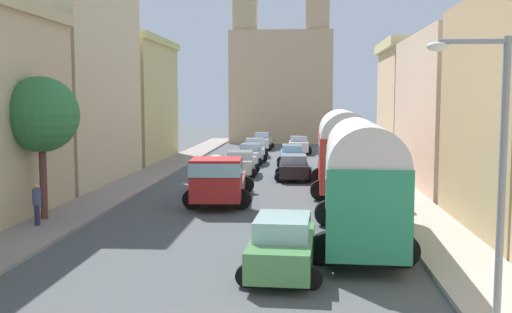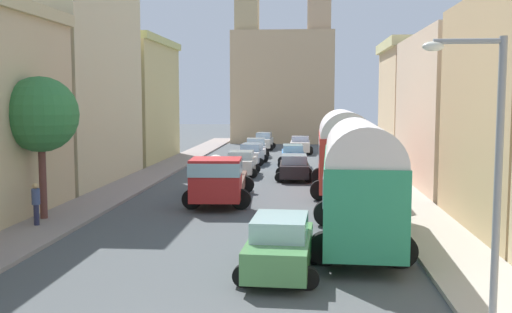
% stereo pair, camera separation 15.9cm
% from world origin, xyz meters
% --- Properties ---
extents(ground_plane, '(154.00, 154.00, 0.00)m').
position_xyz_m(ground_plane, '(0.00, 27.00, 0.00)').
color(ground_plane, '#4C5053').
extents(sidewalk_left, '(2.50, 70.00, 0.14)m').
position_xyz_m(sidewalk_left, '(-7.25, 27.00, 0.07)').
color(sidewalk_left, gray).
rests_on(sidewalk_left, ground).
extents(sidewalk_right, '(2.50, 70.00, 0.14)m').
position_xyz_m(sidewalk_right, '(7.25, 27.00, 0.07)').
color(sidewalk_right, '#B4AA9D').
rests_on(sidewalk_right, ground).
extents(building_left_2, '(4.47, 11.58, 13.51)m').
position_xyz_m(building_left_2, '(-10.53, 24.27, 6.79)').
color(building_left_2, beige).
rests_on(building_left_2, ground).
extents(building_left_3, '(5.19, 11.15, 9.60)m').
position_xyz_m(building_left_3, '(-10.86, 36.47, 4.83)').
color(building_left_3, tan).
rests_on(building_left_3, ground).
extents(building_right_2, '(5.10, 12.10, 8.49)m').
position_xyz_m(building_right_2, '(11.05, 24.45, 4.24)').
color(building_right_2, beige).
rests_on(building_right_2, ground).
extents(building_right_3, '(6.52, 9.04, 9.15)m').
position_xyz_m(building_right_3, '(11.46, 35.46, 4.61)').
color(building_right_3, beige).
rests_on(building_right_3, ground).
extents(distant_church, '(11.28, 6.91, 20.89)m').
position_xyz_m(distant_church, '(-0.00, 57.95, 7.20)').
color(distant_church, tan).
rests_on(distant_church, ground).
extents(parked_bus_0, '(3.41, 8.86, 4.18)m').
position_xyz_m(parked_bus_0, '(4.37, 10.64, 2.34)').
color(parked_bus_0, '#2C9264').
rests_on(parked_bus_0, ground).
extents(parked_bus_1, '(3.47, 8.30, 4.32)m').
position_xyz_m(parked_bus_1, '(4.53, 21.71, 2.39)').
color(parked_bus_1, red).
rests_on(parked_bus_1, ground).
extents(cargo_truck_0, '(3.34, 7.55, 2.30)m').
position_xyz_m(cargo_truck_0, '(-1.46, 17.98, 1.22)').
color(cargo_truck_0, red).
rests_on(cargo_truck_0, ground).
extents(car_0, '(2.29, 3.84, 1.59)m').
position_xyz_m(car_0, '(-1.52, 28.13, 0.80)').
color(car_0, silver).
rests_on(car_0, ground).
extents(car_1, '(2.37, 4.25, 1.57)m').
position_xyz_m(car_1, '(-1.46, 34.87, 0.79)').
color(car_1, silver).
rests_on(car_1, ground).
extents(car_2, '(2.49, 4.15, 1.55)m').
position_xyz_m(car_2, '(-1.66, 40.94, 0.77)').
color(car_2, silver).
rests_on(car_2, ground).
extents(car_3, '(2.20, 3.85, 1.66)m').
position_xyz_m(car_3, '(-1.44, 47.72, 0.83)').
color(car_3, silver).
rests_on(car_3, ground).
extents(car_4, '(2.40, 4.18, 1.65)m').
position_xyz_m(car_4, '(1.86, 6.92, 0.82)').
color(car_4, '#4F8F4F').
rests_on(car_4, ground).
extents(car_5, '(2.37, 4.04, 1.53)m').
position_xyz_m(car_5, '(1.89, 26.55, 0.77)').
color(car_5, black).
rests_on(car_5, ground).
extents(car_6, '(2.30, 4.41, 1.60)m').
position_xyz_m(car_6, '(1.66, 33.51, 0.81)').
color(car_6, '#4584CA').
rests_on(car_6, ground).
extents(car_7, '(2.33, 3.85, 1.58)m').
position_xyz_m(car_7, '(2.11, 43.67, 0.80)').
color(car_7, silver).
rests_on(car_7, ground).
extents(pedestrian_0, '(0.42, 0.42, 1.76)m').
position_xyz_m(pedestrian_0, '(-7.61, 12.01, 1.02)').
color(pedestrian_0, '#2A2C4A').
rests_on(pedestrian_0, ground).
extents(streetlamp_near, '(1.68, 0.28, 6.19)m').
position_xyz_m(streetlamp_near, '(6.27, 3.03, 3.71)').
color(streetlamp_near, gray).
rests_on(streetlamp_near, ground).
extents(roadside_tree_1, '(3.00, 3.00, 5.81)m').
position_xyz_m(roadside_tree_1, '(-7.90, 13.28, 4.29)').
color(roadside_tree_1, brown).
rests_on(roadside_tree_1, ground).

